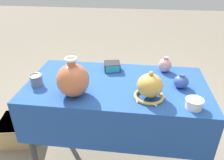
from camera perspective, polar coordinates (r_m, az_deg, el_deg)
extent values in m
plane|color=gray|center=(2.10, 1.02, -19.27)|extent=(14.00, 14.00, 0.00)
cylinder|color=#38383D|center=(1.79, -20.24, -15.25)|extent=(0.04, 0.04, 0.73)
cylinder|color=#38383D|center=(1.69, 21.84, -18.75)|extent=(0.04, 0.04, 0.73)
cylinder|color=#38383D|center=(2.19, -13.94, -5.24)|extent=(0.04, 0.04, 0.73)
cylinder|color=#38383D|center=(2.11, 18.62, -7.43)|extent=(0.04, 0.04, 0.73)
cube|color=#38383D|center=(1.62, 1.25, -1.39)|extent=(1.30, 0.67, 0.03)
cube|color=#234C9E|center=(1.61, 1.26, -0.84)|extent=(1.32, 0.69, 0.01)
cube|color=#234C9E|center=(1.43, -0.36, -13.56)|extent=(1.32, 0.01, 0.34)
ellipsoid|color=#BC6642|center=(1.44, -10.15, -0.06)|extent=(0.21, 0.21, 0.22)
cylinder|color=#BC6642|center=(1.38, -10.59, 4.58)|extent=(0.05, 0.05, 0.04)
torus|color=white|center=(1.37, -10.68, 5.43)|extent=(0.08, 0.08, 0.02)
torus|color=gold|center=(1.46, 9.62, -4.18)|extent=(0.20, 0.20, 0.02)
ellipsoid|color=gold|center=(1.42, 9.89, -1.38)|extent=(0.17, 0.17, 0.15)
sphere|color=gold|center=(1.38, 10.18, 1.66)|extent=(0.03, 0.03, 0.03)
cone|color=white|center=(1.47, 13.52, -4.39)|extent=(0.01, 0.04, 0.03)
cone|color=white|center=(1.54, 10.69, -2.35)|extent=(0.04, 0.02, 0.03)
cone|color=white|center=(1.51, 6.51, -2.80)|extent=(0.03, 0.04, 0.03)
cone|color=white|center=(1.41, 6.38, -5.28)|extent=(0.03, 0.04, 0.03)
cone|color=white|center=(1.38, 10.99, -6.37)|extent=(0.04, 0.02, 0.03)
cube|color=#232328|center=(1.79, 0.03, 3.59)|extent=(0.15, 0.14, 0.07)
cube|color=teal|center=(1.74, 0.18, 2.76)|extent=(0.11, 0.03, 0.05)
cylinder|color=white|center=(1.42, 20.66, -5.88)|extent=(0.10, 0.10, 0.06)
torus|color=white|center=(1.41, 20.86, -4.90)|extent=(0.11, 0.11, 0.01)
cylinder|color=slate|center=(1.66, -19.12, -0.14)|extent=(0.08, 0.08, 0.08)
torus|color=slate|center=(1.64, -19.32, 1.01)|extent=(0.10, 0.10, 0.01)
ellipsoid|color=#D19399|center=(1.81, 13.66, 3.77)|extent=(0.10, 0.10, 0.11)
cylinder|color=#D19399|center=(1.78, 13.89, 5.59)|extent=(0.04, 0.04, 0.02)
ellipsoid|color=#3851A8|center=(1.61, 17.60, -0.40)|extent=(0.11, 0.11, 0.09)
cylinder|color=#3851A8|center=(1.59, 17.86, 1.16)|extent=(0.04, 0.04, 0.02)
cube|color=tan|center=(2.37, -23.01, -11.77)|extent=(0.39, 0.39, 0.22)
cube|color=#967953|center=(2.31, -23.49, -9.82)|extent=(0.40, 0.41, 0.02)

